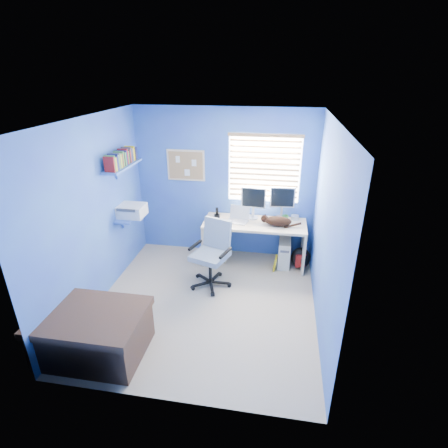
% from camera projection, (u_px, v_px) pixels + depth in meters
% --- Properties ---
extents(floor, '(3.00, 3.20, 0.00)m').
position_uv_depth(floor, '(206.00, 303.00, 4.91)').
color(floor, tan).
rests_on(floor, ground).
extents(ceiling, '(3.00, 3.20, 0.00)m').
position_uv_depth(ceiling, '(201.00, 120.00, 3.89)').
color(ceiling, white).
rests_on(ceiling, wall_back).
extents(wall_back, '(3.00, 0.01, 2.50)m').
position_uv_depth(wall_back, '(225.00, 184.00, 5.84)').
color(wall_back, blue).
rests_on(wall_back, ground).
extents(wall_front, '(3.00, 0.01, 2.50)m').
position_uv_depth(wall_front, '(163.00, 297.00, 2.96)').
color(wall_front, blue).
rests_on(wall_front, ground).
extents(wall_left, '(0.01, 3.20, 2.50)m').
position_uv_depth(wall_left, '(93.00, 215.00, 4.63)').
color(wall_left, blue).
rests_on(wall_left, ground).
extents(wall_right, '(0.01, 3.20, 2.50)m').
position_uv_depth(wall_right, '(326.00, 231.00, 4.18)').
color(wall_right, blue).
rests_on(wall_right, ground).
extents(desk, '(1.66, 0.65, 0.74)m').
position_uv_depth(desk, '(254.00, 243.00, 5.81)').
color(desk, beige).
rests_on(desk, floor).
extents(laptop, '(0.37, 0.32, 0.22)m').
position_uv_depth(laptop, '(237.00, 215.00, 5.64)').
color(laptop, silver).
rests_on(laptop, desk).
extents(monitor_left, '(0.41, 0.14, 0.54)m').
position_uv_depth(monitor_left, '(253.00, 203.00, 5.71)').
color(monitor_left, silver).
rests_on(monitor_left, desk).
extents(monitor_right, '(0.41, 0.15, 0.54)m').
position_uv_depth(monitor_right, '(282.00, 203.00, 5.72)').
color(monitor_right, silver).
rests_on(monitor_right, desk).
extents(phone, '(0.11, 0.13, 0.17)m').
position_uv_depth(phone, '(217.00, 212.00, 5.83)').
color(phone, black).
rests_on(phone, desk).
extents(mug, '(0.10, 0.09, 0.10)m').
position_uv_depth(mug, '(285.00, 218.00, 5.69)').
color(mug, '#3A843D').
rests_on(mug, desk).
extents(cd_spindle, '(0.13, 0.13, 0.07)m').
position_uv_depth(cd_spindle, '(295.00, 217.00, 5.76)').
color(cd_spindle, silver).
rests_on(cd_spindle, desk).
extents(cat, '(0.45, 0.29, 0.15)m').
position_uv_depth(cat, '(278.00, 221.00, 5.52)').
color(cat, black).
rests_on(cat, desk).
extents(tower_pc, '(0.19, 0.44, 0.45)m').
position_uv_depth(tower_pc, '(284.00, 252.00, 5.81)').
color(tower_pc, beige).
rests_on(tower_pc, floor).
extents(drawer_boxes, '(0.35, 0.28, 0.41)m').
position_uv_depth(drawer_boxes, '(217.00, 249.00, 5.97)').
color(drawer_boxes, '#CDB489').
rests_on(drawer_boxes, floor).
extents(yellow_book, '(0.03, 0.17, 0.24)m').
position_uv_depth(yellow_book, '(275.00, 263.00, 5.69)').
color(yellow_book, yellow).
rests_on(yellow_book, floor).
extents(backpack, '(0.38, 0.34, 0.36)m').
position_uv_depth(backpack, '(301.00, 258.00, 5.72)').
color(backpack, black).
rests_on(backpack, floor).
extents(bed_corner, '(1.14, 0.81, 0.55)m').
position_uv_depth(bed_corner, '(93.00, 333.00, 3.97)').
color(bed_corner, '#4F3327').
rests_on(bed_corner, floor).
extents(office_chair, '(0.74, 0.74, 1.00)m').
position_uv_depth(office_chair, '(212.00, 262.00, 5.22)').
color(office_chair, black).
rests_on(office_chair, floor).
extents(window_blinds, '(1.15, 0.05, 1.10)m').
position_uv_depth(window_blinds, '(264.00, 169.00, 5.59)').
color(window_blinds, white).
rests_on(window_blinds, ground).
extents(corkboard, '(0.64, 0.02, 0.52)m').
position_uv_depth(corkboard, '(186.00, 165.00, 5.80)').
color(corkboard, beige).
rests_on(corkboard, ground).
extents(wall_shelves, '(0.42, 0.90, 1.05)m').
position_uv_depth(wall_shelves, '(126.00, 185.00, 5.21)').
color(wall_shelves, '#4069C6').
rests_on(wall_shelves, ground).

